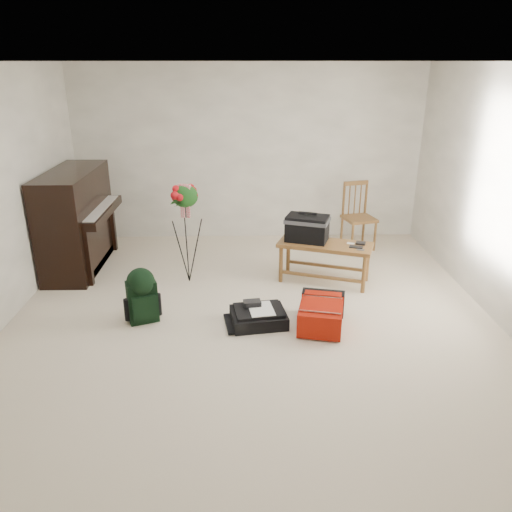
{
  "coord_description": "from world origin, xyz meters",
  "views": [
    {
      "loc": [
        -0.08,
        -4.49,
        2.5
      ],
      "look_at": [
        0.05,
        0.35,
        0.6
      ],
      "focal_mm": 35.0,
      "sensor_mm": 36.0,
      "label": 1
    }
  ],
  "objects_px": {
    "piano": "(77,222)",
    "green_backpack": "(142,293)",
    "black_duffel": "(258,316)",
    "red_suitcase": "(321,311)",
    "bench": "(312,235)",
    "dining_chair": "(359,217)",
    "flower_stand": "(187,234)"
  },
  "relations": [
    {
      "from": "black_duffel",
      "to": "flower_stand",
      "type": "distance_m",
      "value": 1.44
    },
    {
      "from": "piano",
      "to": "red_suitcase",
      "type": "height_order",
      "value": "piano"
    },
    {
      "from": "green_backpack",
      "to": "flower_stand",
      "type": "relative_size",
      "value": 0.47
    },
    {
      "from": "black_duffel",
      "to": "green_backpack",
      "type": "bearing_deg",
      "value": 167.42
    },
    {
      "from": "dining_chair",
      "to": "green_backpack",
      "type": "relative_size",
      "value": 1.61
    },
    {
      "from": "bench",
      "to": "red_suitcase",
      "type": "distance_m",
      "value": 1.16
    },
    {
      "from": "dining_chair",
      "to": "red_suitcase",
      "type": "bearing_deg",
      "value": -125.22
    },
    {
      "from": "piano",
      "to": "black_duffel",
      "type": "relative_size",
      "value": 2.49
    },
    {
      "from": "black_duffel",
      "to": "piano",
      "type": "bearing_deg",
      "value": 136.08
    },
    {
      "from": "piano",
      "to": "black_duffel",
      "type": "bearing_deg",
      "value": -35.36
    },
    {
      "from": "dining_chair",
      "to": "flower_stand",
      "type": "height_order",
      "value": "flower_stand"
    },
    {
      "from": "piano",
      "to": "green_backpack",
      "type": "bearing_deg",
      "value": -54.76
    },
    {
      "from": "dining_chair",
      "to": "flower_stand",
      "type": "bearing_deg",
      "value": -167.91
    },
    {
      "from": "piano",
      "to": "red_suitcase",
      "type": "bearing_deg",
      "value": -29.41
    },
    {
      "from": "flower_stand",
      "to": "bench",
      "type": "bearing_deg",
      "value": 16.17
    },
    {
      "from": "red_suitcase",
      "to": "flower_stand",
      "type": "relative_size",
      "value": 0.58
    },
    {
      "from": "black_duffel",
      "to": "flower_stand",
      "type": "xyz_separation_m",
      "value": [
        -0.81,
        1.08,
        0.52
      ]
    },
    {
      "from": "dining_chair",
      "to": "green_backpack",
      "type": "xyz_separation_m",
      "value": [
        -2.66,
        -2.13,
        -0.14
      ]
    },
    {
      "from": "dining_chair",
      "to": "flower_stand",
      "type": "distance_m",
      "value": 2.57
    },
    {
      "from": "flower_stand",
      "to": "piano",
      "type": "bearing_deg",
      "value": 177.56
    },
    {
      "from": "green_backpack",
      "to": "red_suitcase",
      "type": "bearing_deg",
      "value": -24.42
    },
    {
      "from": "red_suitcase",
      "to": "flower_stand",
      "type": "bearing_deg",
      "value": 155.2
    },
    {
      "from": "dining_chair",
      "to": "green_backpack",
      "type": "distance_m",
      "value": 3.41
    },
    {
      "from": "bench",
      "to": "black_duffel",
      "type": "distance_m",
      "value": 1.34
    },
    {
      "from": "piano",
      "to": "green_backpack",
      "type": "distance_m",
      "value": 1.87
    },
    {
      "from": "piano",
      "to": "black_duffel",
      "type": "height_order",
      "value": "piano"
    },
    {
      "from": "red_suitcase",
      "to": "piano",
      "type": "bearing_deg",
      "value": 163.26
    },
    {
      "from": "black_duffel",
      "to": "green_backpack",
      "type": "relative_size",
      "value": 1.04
    },
    {
      "from": "red_suitcase",
      "to": "black_duffel",
      "type": "xyz_separation_m",
      "value": [
        -0.63,
        0.03,
        -0.06
      ]
    },
    {
      "from": "bench",
      "to": "green_backpack",
      "type": "bearing_deg",
      "value": -132.88
    },
    {
      "from": "red_suitcase",
      "to": "bench",
      "type": "bearing_deg",
      "value": 100.71
    },
    {
      "from": "red_suitcase",
      "to": "black_duffel",
      "type": "relative_size",
      "value": 1.18
    }
  ]
}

